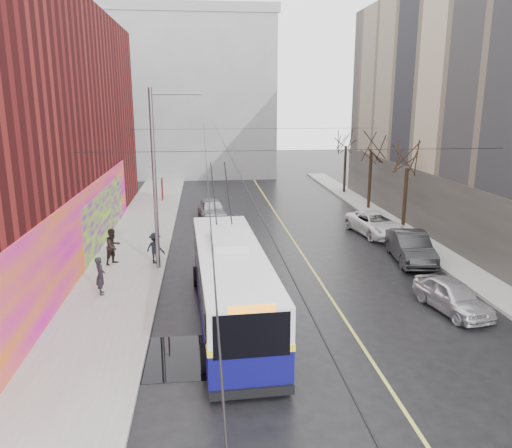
{
  "coord_description": "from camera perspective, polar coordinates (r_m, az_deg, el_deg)",
  "views": [
    {
      "loc": [
        -3.9,
        -14.46,
        8.43
      ],
      "look_at": [
        -1.68,
        6.63,
        3.14
      ],
      "focal_mm": 35.0,
      "sensor_mm": 36.0,
      "label": 1
    }
  ],
  "objects": [
    {
      "name": "streetlight_pole",
      "position": [
        24.83,
        -11.18,
        5.44
      ],
      "size": [
        2.65,
        0.6,
        9.0
      ],
      "color": "slate",
      "rests_on": "ground"
    },
    {
      "name": "sidewalk_right",
      "position": [
        30.6,
        19.2,
        -2.64
      ],
      "size": [
        2.0,
        60.0,
        0.15
      ],
      "primitive_type": "cube",
      "color": "gray",
      "rests_on": "ground"
    },
    {
      "name": "pedestrian_c",
      "position": [
        26.38,
        -11.44,
        -2.7
      ],
      "size": [
        1.22,
        1.03,
        1.64
      ],
      "primitive_type": "imported",
      "rotation": [
        0.0,
        0.0,
        2.67
      ],
      "color": "black",
      "rests_on": "sidewalk_left"
    },
    {
      "name": "parked_car_c",
      "position": [
        32.85,
        13.54,
        0.02
      ],
      "size": [
        3.08,
        5.39,
        1.42
      ],
      "primitive_type": "imported",
      "rotation": [
        0.0,
        0.0,
        0.15
      ],
      "color": "white",
      "rests_on": "ground"
    },
    {
      "name": "following_car",
      "position": [
        36.1,
        -5.08,
        1.68
      ],
      "size": [
        2.26,
        4.63,
        1.52
      ],
      "primitive_type": "imported",
      "rotation": [
        0.0,
        0.0,
        0.11
      ],
      "color": "#99999D",
      "rests_on": "ground"
    },
    {
      "name": "pedestrian_a",
      "position": [
        22.83,
        -17.36,
        -5.66
      ],
      "size": [
        0.54,
        0.69,
        1.69
      ],
      "primitive_type": "imported",
      "rotation": [
        0.0,
        0.0,
        1.8
      ],
      "color": "black",
      "rests_on": "sidewalk_left"
    },
    {
      "name": "pigeons_flying",
      "position": [
        24.68,
        -2.83,
        10.28
      ],
      "size": [
        2.09,
        2.78,
        0.29
      ],
      "color": "slate"
    },
    {
      "name": "tree_mid",
      "position": [
        39.75,
        13.1,
        9.06
      ],
      "size": [
        3.2,
        3.2,
        6.68
      ],
      "color": "black",
      "rests_on": "ground"
    },
    {
      "name": "parked_car_a",
      "position": [
        22.07,
        21.52,
        -7.63
      ],
      "size": [
        2.21,
        4.09,
        1.32
      ],
      "primitive_type": "imported",
      "rotation": [
        0.0,
        0.0,
        0.17
      ],
      "color": "silver",
      "rests_on": "ground"
    },
    {
      "name": "catenary_wires",
      "position": [
        29.35,
        -3.39,
        9.71
      ],
      "size": [
        18.0,
        60.0,
        0.22
      ],
      "color": "black"
    },
    {
      "name": "pedestrian_b",
      "position": [
        26.76,
        -16.01,
        -2.47
      ],
      "size": [
        1.12,
        1.16,
        1.88
      ],
      "primitive_type": "imported",
      "rotation": [
        0.0,
        0.0,
        0.91
      ],
      "color": "black",
      "rests_on": "sidewalk_left"
    },
    {
      "name": "tree_near",
      "position": [
        33.26,
        16.98,
        7.44
      ],
      "size": [
        3.2,
        3.2,
        6.4
      ],
      "color": "black",
      "rests_on": "ground"
    },
    {
      "name": "puddle",
      "position": [
        17.59,
        -9.99,
        -14.84
      ],
      "size": [
        2.65,
        3.1,
        0.01
      ],
      "primitive_type": "cube",
      "color": "black",
      "rests_on": "ground"
    },
    {
      "name": "tree_far",
      "position": [
        46.41,
        10.28,
        9.72
      ],
      "size": [
        3.2,
        3.2,
        6.57
      ],
      "color": "black",
      "rests_on": "ground"
    },
    {
      "name": "lane_line",
      "position": [
        30.17,
        4.54,
        -2.26
      ],
      "size": [
        0.12,
        50.0,
        0.01
      ],
      "primitive_type": "cube",
      "color": "#BFB74C",
      "rests_on": "ground"
    },
    {
      "name": "ground",
      "position": [
        17.19,
        8.2,
        -15.52
      ],
      "size": [
        140.0,
        140.0,
        0.0
      ],
      "primitive_type": "plane",
      "color": "black",
      "rests_on": "ground"
    },
    {
      "name": "sidewalk_left",
      "position": [
        28.05,
        -14.17,
        -3.76
      ],
      "size": [
        4.0,
        60.0,
        0.15
      ],
      "primitive_type": "cube",
      "color": "gray",
      "rests_on": "ground"
    },
    {
      "name": "trolleybus",
      "position": [
        19.55,
        -2.87,
        -6.67
      ],
      "size": [
        3.14,
        11.75,
        5.52
      ],
      "rotation": [
        0.0,
        0.0,
        0.05
      ],
      "color": "#0C0A51",
      "rests_on": "ground"
    },
    {
      "name": "building_far",
      "position": [
        59.49,
        -8.31,
        14.43
      ],
      "size": [
        20.5,
        12.1,
        18.0
      ],
      "color": "gray",
      "rests_on": "ground"
    },
    {
      "name": "parked_car_b",
      "position": [
        27.9,
        17.25,
        -2.52
      ],
      "size": [
        2.31,
        5.01,
        1.59
      ],
      "primitive_type": "imported",
      "rotation": [
        0.0,
        0.0,
        -0.13
      ],
      "color": "#27282A",
      "rests_on": "ground"
    }
  ]
}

